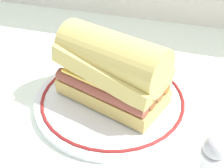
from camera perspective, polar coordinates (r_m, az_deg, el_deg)
The scene contains 4 objects.
ground_plane at distance 0.55m, azimuth 2.61°, elevation -3.99°, with size 1.50×1.50×0.00m, color white.
plate at distance 0.55m, azimuth 0.00°, elevation -3.09°, with size 0.27×0.27×0.01m.
sausage_sandwich at distance 0.51m, azimuth 0.00°, elevation 2.74°, with size 0.20×0.15×0.12m.
salt_shaker at distance 0.43m, azimuth 17.73°, elevation -13.45°, with size 0.03×0.03×0.08m.
Camera 1 is at (0.09, -0.41, 0.36)m, focal length 50.03 mm.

